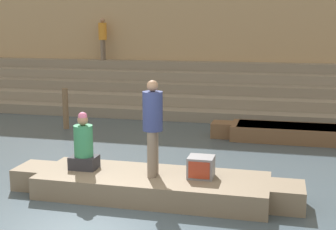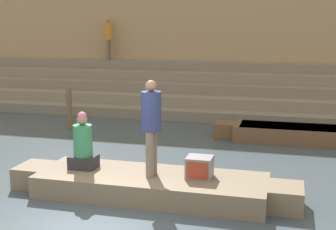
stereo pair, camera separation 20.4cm
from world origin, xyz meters
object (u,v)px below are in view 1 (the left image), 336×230
at_px(tv_set, 201,167).
at_px(person_on_steps, 103,36).
at_px(rowboat_main, 153,185).
at_px(mooring_post, 66,109).
at_px(person_rowing, 84,146).
at_px(moored_boat_shore, 306,133).
at_px(person_standing, 153,122).

height_order(tv_set, person_on_steps, person_on_steps).
distance_m(rowboat_main, person_on_steps, 11.55).
relative_size(rowboat_main, mooring_post, 4.36).
relative_size(person_rowing, moored_boat_shore, 0.21).
xyz_separation_m(mooring_post, person_on_steps, (-0.80, 5.24, 2.07)).
height_order(rowboat_main, moored_boat_shore, moored_boat_shore).
distance_m(person_standing, tv_set, 1.20).
relative_size(rowboat_main, moored_boat_shore, 1.05).
relative_size(tv_set, moored_boat_shore, 0.09).
height_order(person_standing, person_on_steps, person_on_steps).
bearing_deg(rowboat_main, moored_boat_shore, 62.52).
distance_m(tv_set, moored_boat_shore, 5.35).
bearing_deg(person_on_steps, tv_set, 137.12).
height_order(rowboat_main, person_rowing, person_rowing).
bearing_deg(person_standing, person_on_steps, 114.45).
distance_m(person_standing, mooring_post, 6.51).
relative_size(tv_set, person_on_steps, 0.27).
xyz_separation_m(person_rowing, moored_boat_shore, (4.34, 4.94, -0.62)).
bearing_deg(person_rowing, person_standing, -0.64).
xyz_separation_m(person_standing, tv_set, (0.87, 0.12, -0.82)).
bearing_deg(tv_set, person_rowing, 177.11).
xyz_separation_m(person_rowing, person_on_steps, (-3.53, 10.09, 1.84)).
xyz_separation_m(person_standing, moored_boat_shore, (2.94, 5.04, -1.20)).
bearing_deg(tv_set, moored_boat_shore, 63.94).
distance_m(person_standing, person_on_steps, 11.40).
xyz_separation_m(person_rowing, tv_set, (2.27, 0.01, -0.25)).
distance_m(person_rowing, moored_boat_shore, 6.60).
height_order(rowboat_main, person_on_steps, person_on_steps).
height_order(tv_set, moored_boat_shore, tv_set).
distance_m(moored_boat_shore, person_on_steps, 9.73).
relative_size(rowboat_main, tv_set, 11.77).
relative_size(person_standing, tv_set, 3.81).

